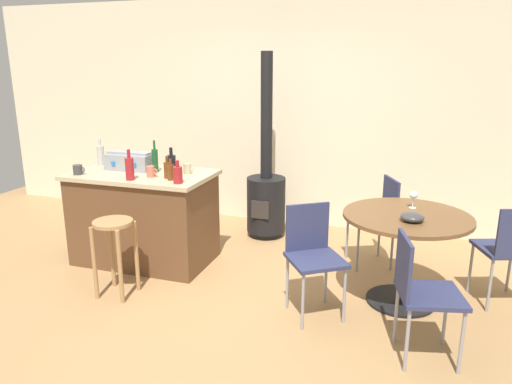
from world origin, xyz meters
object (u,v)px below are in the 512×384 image
at_px(bottle_1, 171,172).
at_px(wooden_stool, 114,241).
at_px(folding_chair_far, 420,288).
at_px(folding_chair_right, 378,214).
at_px(wood_stove, 266,193).
at_px(cup_3, 78,170).
at_px(cup_2, 172,165).
at_px(bottle_4, 178,174).
at_px(kitchen_island, 144,217).
at_px(dining_table, 405,236).
at_px(folding_chair_near, 313,251).
at_px(toolbox, 130,161).
at_px(bottle_5, 130,168).
at_px(bottle_2, 101,155).
at_px(serving_bowl, 412,217).
at_px(bottle_0, 172,165).
at_px(wine_glass, 414,196).
at_px(folding_chair_left, 509,247).
at_px(cup_0, 151,172).
at_px(cup_1, 187,169).
at_px(bottle_6, 167,170).
at_px(bottle_3, 155,160).

bearing_deg(bottle_1, wooden_stool, -114.43).
distance_m(folding_chair_far, folding_chair_right, 1.58).
xyz_separation_m(wood_stove, cup_3, (-1.48, -1.32, 0.45)).
relative_size(folding_chair_far, wood_stove, 0.42).
distance_m(folding_chair_far, cup_2, 2.66).
bearing_deg(bottle_4, wood_stove, 72.83).
bearing_deg(kitchen_island, bottle_1, -22.79).
height_order(dining_table, folding_chair_near, folding_chair_near).
xyz_separation_m(folding_chair_near, toolbox, (-1.99, 0.60, 0.48)).
bearing_deg(cup_3, folding_chair_far, -11.54).
bearing_deg(cup_3, bottle_5, -3.38).
bearing_deg(bottle_2, serving_bowl, -8.30).
distance_m(bottle_2, bottle_4, 1.19).
bearing_deg(bottle_0, folding_chair_near, -18.88).
xyz_separation_m(bottle_2, cup_3, (0.04, -0.42, -0.06)).
distance_m(bottle_1, bottle_2, 1.05).
relative_size(folding_chair_far, bottle_0, 3.26).
xyz_separation_m(toolbox, cup_2, (0.40, 0.12, -0.04)).
distance_m(bottle_0, bottle_1, 0.20).
xyz_separation_m(wood_stove, bottle_5, (-0.88, -1.35, 0.51)).
height_order(toolbox, wine_glass, toolbox).
bearing_deg(toolbox, folding_chair_near, -16.67).
bearing_deg(folding_chair_left, bottle_5, -173.40).
distance_m(cup_2, serving_bowl, 2.36).
height_order(cup_0, cup_1, cup_0).
distance_m(bottle_5, cup_1, 0.56).
height_order(folding_chair_left, cup_3, cup_3).
xyz_separation_m(dining_table, serving_bowl, (0.04, -0.16, 0.22)).
bearing_deg(cup_0, wine_glass, 5.20).
bearing_deg(bottle_4, wine_glass, 10.03).
distance_m(wood_stove, bottle_4, 1.47).
relative_size(bottle_2, cup_0, 2.57).
xyz_separation_m(bottle_6, cup_3, (-0.89, -0.13, -0.03)).
height_order(folding_chair_right, cup_0, cup_0).
bearing_deg(wine_glass, cup_1, 179.38).
distance_m(bottle_3, serving_bowl, 2.45).
distance_m(bottle_1, bottle_4, 0.15).
bearing_deg(cup_0, folding_chair_right, 20.58).
xyz_separation_m(kitchen_island, folding_chair_far, (2.61, -0.89, 0.06)).
height_order(bottle_2, cup_3, bottle_2).
bearing_deg(bottle_6, folding_chair_left, 3.99).
bearing_deg(bottle_2, folding_chair_right, 9.54).
relative_size(folding_chair_near, wood_stove, 0.42).
height_order(wooden_stool, bottle_1, bottle_1).
height_order(bottle_1, cup_1, bottle_1).
bearing_deg(cup_1, folding_chair_far, -24.89).
bearing_deg(cup_2, toolbox, -163.92).
xyz_separation_m(folding_chair_far, wood_stove, (-1.66, 1.96, -0.01)).
bearing_deg(folding_chair_left, bottle_1, -174.80).
height_order(cup_1, cup_2, cup_2).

